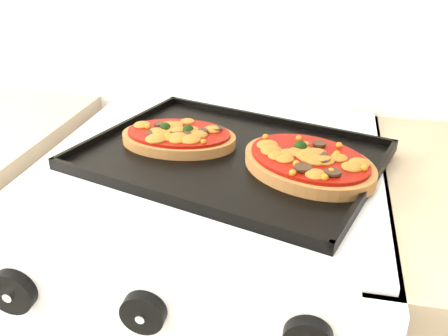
% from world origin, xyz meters
% --- Properties ---
extents(control_panel, '(0.60, 0.02, 0.09)m').
position_xyz_m(control_panel, '(0.05, 1.39, 0.85)').
color(control_panel, white).
rests_on(control_panel, stove).
extents(knob_left, '(0.06, 0.02, 0.06)m').
position_xyz_m(knob_left, '(-0.14, 1.37, 0.85)').
color(knob_left, black).
rests_on(knob_left, control_panel).
extents(knob_center, '(0.06, 0.02, 0.06)m').
position_xyz_m(knob_center, '(0.04, 1.37, 0.85)').
color(knob_center, black).
rests_on(knob_center, control_panel).
extents(baking_tray, '(0.58, 0.49, 0.02)m').
position_xyz_m(baking_tray, '(0.08, 1.70, 0.92)').
color(baking_tray, black).
rests_on(baking_tray, stove).
extents(pizza_left, '(0.21, 0.14, 0.03)m').
position_xyz_m(pizza_left, '(-0.02, 1.73, 0.94)').
color(pizza_left, olive).
rests_on(pizza_left, baking_tray).
extents(pizza_right, '(0.29, 0.27, 0.03)m').
position_xyz_m(pizza_right, '(0.22, 1.67, 0.94)').
color(pizza_right, olive).
rests_on(pizza_right, baking_tray).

